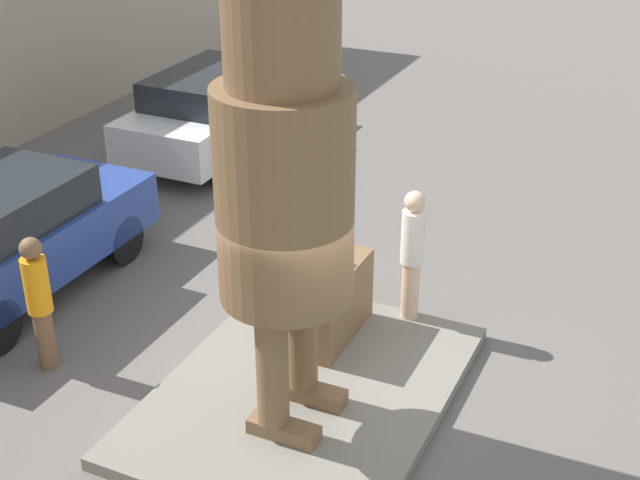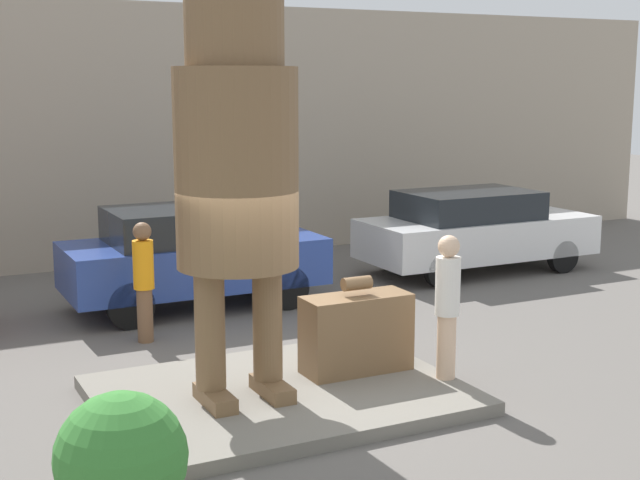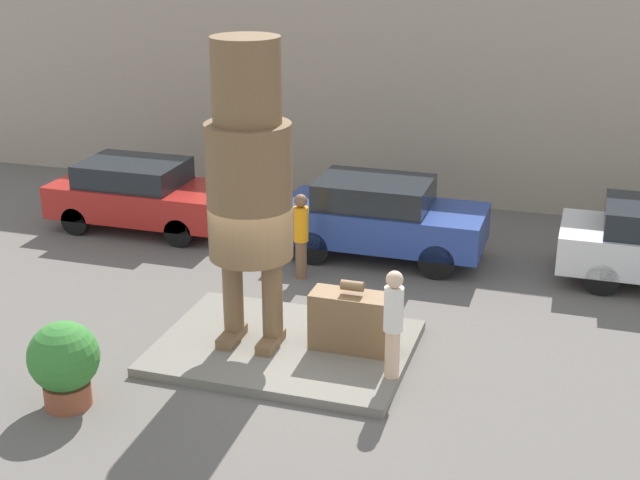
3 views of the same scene
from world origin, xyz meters
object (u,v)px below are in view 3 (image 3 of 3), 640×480
(statue_figure, at_px, (249,172))
(tourist, at_px, (393,320))
(parked_car_red, at_px, (141,194))
(parked_car_blue, at_px, (381,217))
(giant_suitcase, at_px, (352,321))
(planter_pot, at_px, (64,362))
(worker_hivis, at_px, (301,233))

(statue_figure, bearing_deg, tourist, -11.22)
(parked_car_red, xyz_separation_m, parked_car_blue, (5.58, -0.09, 0.06))
(statue_figure, relative_size, parked_car_red, 1.21)
(statue_figure, bearing_deg, giant_suitcase, 7.98)
(statue_figure, distance_m, giant_suitcase, 2.91)
(parked_car_red, height_order, planter_pot, parked_car_red)
(planter_pot, bearing_deg, tourist, 24.29)
(parked_car_red, bearing_deg, parked_car_blue, -0.93)
(giant_suitcase, relative_size, worker_hivis, 0.77)
(tourist, bearing_deg, parked_car_blue, 105.65)
(statue_figure, bearing_deg, planter_pot, -128.33)
(giant_suitcase, height_order, tourist, tourist)
(tourist, xyz_separation_m, parked_car_blue, (-1.44, 5.16, -0.22))
(tourist, relative_size, worker_hivis, 1.01)
(giant_suitcase, distance_m, planter_pot, 4.47)
(giant_suitcase, xyz_separation_m, tourist, (0.83, -0.71, 0.47))
(tourist, distance_m, planter_pot, 4.84)
(parked_car_red, xyz_separation_m, planter_pot, (2.63, -7.23, -0.10))
(tourist, xyz_separation_m, parked_car_red, (-7.03, 5.25, -0.29))
(tourist, bearing_deg, worker_hivis, 126.55)
(giant_suitcase, height_order, parked_car_blue, parked_car_blue)
(statue_figure, xyz_separation_m, planter_pot, (-1.95, -2.47, -2.33))
(parked_car_red, bearing_deg, statue_figure, -46.10)
(parked_car_red, xyz_separation_m, worker_hivis, (4.37, -1.66, 0.12))
(giant_suitcase, bearing_deg, parked_car_blue, 97.85)
(statue_figure, height_order, parked_car_red, statue_figure)
(tourist, height_order, worker_hivis, tourist)
(planter_pot, xyz_separation_m, worker_hivis, (1.73, 5.58, 0.23))
(statue_figure, distance_m, parked_car_red, 6.98)
(giant_suitcase, bearing_deg, planter_pot, -142.91)
(tourist, distance_m, parked_car_blue, 5.36)
(giant_suitcase, bearing_deg, parked_car_red, 143.80)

